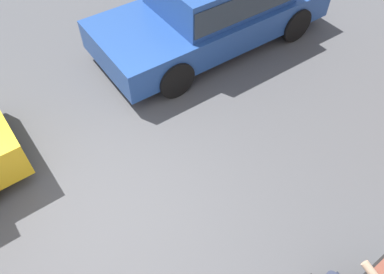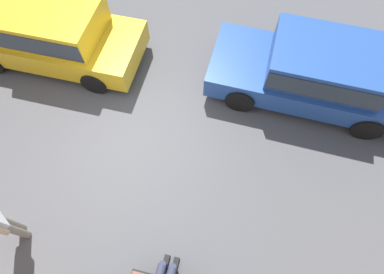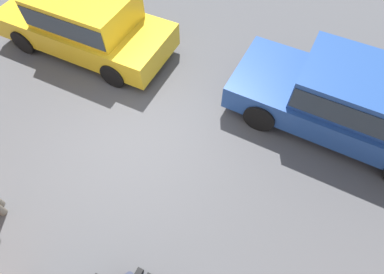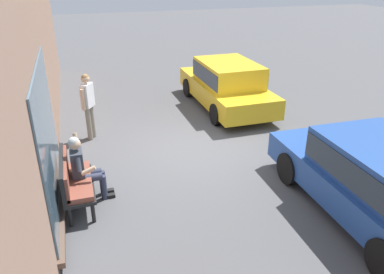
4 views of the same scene
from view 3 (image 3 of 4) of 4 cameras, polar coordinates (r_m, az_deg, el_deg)
name	(u,v)px [view 3 (image 3 of 4)]	position (r m, az deg, el deg)	size (l,w,h in m)	color
ground_plane	(137,137)	(6.33, -10.37, 0.04)	(60.00, 60.00, 0.00)	#4C4C4F
parked_car_near	(352,99)	(6.58, 28.15, 6.44)	(4.51, 2.03, 1.44)	#23478E
parked_car_mid	(85,21)	(8.04, -19.74, 20.10)	(4.30, 1.87, 1.47)	gold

